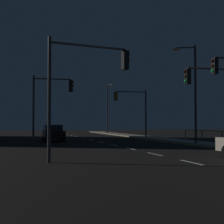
{
  "coord_description": "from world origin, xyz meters",
  "views": [
    {
      "loc": [
        -7.65,
        -4.06,
        1.79
      ],
      "look_at": [
        1.52,
        26.55,
        2.82
      ],
      "focal_mm": 52.53,
      "sensor_mm": 36.0,
      "label": 1
    }
  ],
  "objects_px": {
    "car_oncoming": "(53,133)",
    "traffic_light_far_right": "(132,104)",
    "traffic_light_far_center": "(51,97)",
    "traffic_light_near_right": "(86,76)",
    "street_lamp_across_street": "(192,85)",
    "street_lamp_median": "(108,104)",
    "traffic_light_mid_left": "(218,89)"
  },
  "relations": [
    {
      "from": "street_lamp_median",
      "to": "street_lamp_across_street",
      "type": "bearing_deg",
      "value": -90.71
    },
    {
      "from": "car_oncoming",
      "to": "traffic_light_far_right",
      "type": "distance_m",
      "value": 9.36
    },
    {
      "from": "traffic_light_far_right",
      "to": "traffic_light_near_right",
      "type": "relative_size",
      "value": 0.93
    },
    {
      "from": "traffic_light_far_right",
      "to": "street_lamp_across_street",
      "type": "bearing_deg",
      "value": -82.64
    },
    {
      "from": "traffic_light_far_right",
      "to": "traffic_light_far_center",
      "type": "height_order",
      "value": "traffic_light_far_center"
    },
    {
      "from": "car_oncoming",
      "to": "traffic_light_far_right",
      "type": "height_order",
      "value": "traffic_light_far_right"
    },
    {
      "from": "traffic_light_far_right",
      "to": "traffic_light_mid_left",
      "type": "height_order",
      "value": "same"
    },
    {
      "from": "car_oncoming",
      "to": "traffic_light_far_center",
      "type": "bearing_deg",
      "value": -98.52
    },
    {
      "from": "street_lamp_median",
      "to": "traffic_light_far_center",
      "type": "bearing_deg",
      "value": -116.62
    },
    {
      "from": "traffic_light_near_right",
      "to": "street_lamp_across_street",
      "type": "height_order",
      "value": "street_lamp_across_street"
    },
    {
      "from": "car_oncoming",
      "to": "street_lamp_median",
      "type": "height_order",
      "value": "street_lamp_median"
    },
    {
      "from": "street_lamp_across_street",
      "to": "traffic_light_far_center",
      "type": "bearing_deg",
      "value": 163.9
    },
    {
      "from": "traffic_light_far_right",
      "to": "traffic_light_near_right",
      "type": "height_order",
      "value": "traffic_light_near_right"
    },
    {
      "from": "street_lamp_across_street",
      "to": "street_lamp_median",
      "type": "bearing_deg",
      "value": 89.29
    },
    {
      "from": "street_lamp_median",
      "to": "traffic_light_far_right",
      "type": "bearing_deg",
      "value": -96.21
    },
    {
      "from": "traffic_light_far_center",
      "to": "street_lamp_across_street",
      "type": "xyz_separation_m",
      "value": [
        10.86,
        -3.13,
        0.96
      ]
    },
    {
      "from": "traffic_light_far_center",
      "to": "street_lamp_median",
      "type": "distance_m",
      "value": 24.95
    },
    {
      "from": "car_oncoming",
      "to": "street_lamp_median",
      "type": "xyz_separation_m",
      "value": [
        10.35,
        16.77,
        3.87
      ]
    },
    {
      "from": "car_oncoming",
      "to": "traffic_light_far_center",
      "type": "height_order",
      "value": "traffic_light_far_center"
    },
    {
      "from": "car_oncoming",
      "to": "traffic_light_far_right",
      "type": "relative_size",
      "value": 0.84
    },
    {
      "from": "traffic_light_mid_left",
      "to": "car_oncoming",
      "type": "bearing_deg",
      "value": 121.26
    },
    {
      "from": "street_lamp_across_street",
      "to": "traffic_light_mid_left",
      "type": "bearing_deg",
      "value": -104.4
    },
    {
      "from": "traffic_light_near_right",
      "to": "traffic_light_mid_left",
      "type": "distance_m",
      "value": 9.39
    },
    {
      "from": "traffic_light_far_right",
      "to": "street_lamp_across_street",
      "type": "relative_size",
      "value": 0.67
    },
    {
      "from": "car_oncoming",
      "to": "street_lamp_across_street",
      "type": "relative_size",
      "value": 0.56
    },
    {
      "from": "car_oncoming",
      "to": "traffic_light_near_right",
      "type": "distance_m",
      "value": 17.09
    },
    {
      "from": "traffic_light_far_right",
      "to": "street_lamp_median",
      "type": "distance_m",
      "value": 15.23
    },
    {
      "from": "street_lamp_median",
      "to": "street_lamp_across_street",
      "type": "xyz_separation_m",
      "value": [
        -0.32,
        -25.43,
        0.11
      ]
    },
    {
      "from": "street_lamp_median",
      "to": "traffic_light_mid_left",
      "type": "bearing_deg",
      "value": -93.21
    },
    {
      "from": "street_lamp_median",
      "to": "traffic_light_near_right",
      "type": "bearing_deg",
      "value": -107.77
    },
    {
      "from": "car_oncoming",
      "to": "street_lamp_across_street",
      "type": "distance_m",
      "value": 13.83
    },
    {
      "from": "traffic_light_mid_left",
      "to": "traffic_light_far_right",
      "type": "bearing_deg",
      "value": 89.68
    }
  ]
}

